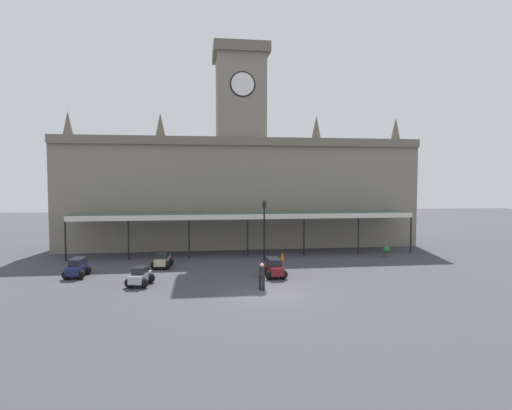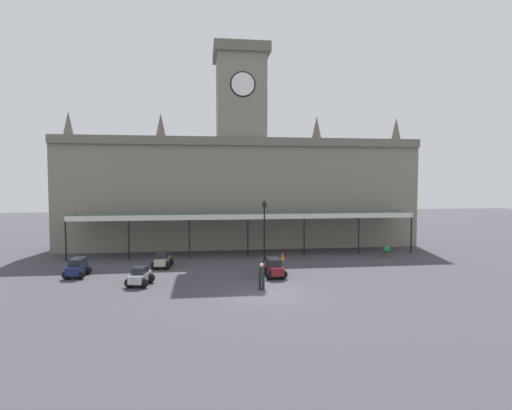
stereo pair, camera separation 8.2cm
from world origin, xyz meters
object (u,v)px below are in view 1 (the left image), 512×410
Objects in this scene: victorian_lamppost at (264,224)px; pedestrian_beside_cars at (262,276)px; traffic_cone at (282,256)px; car_maroon_estate at (274,269)px; car_beige_sedan at (162,261)px; planter_near_kerb at (386,251)px; car_navy_estate at (77,269)px; car_silver_sedan at (140,278)px.

pedestrian_beside_cars is at bearing -99.67° from victorian_lamppost.
victorian_lamppost is 3.25m from traffic_cone.
pedestrian_beside_cars is at bearing -111.71° from car_maroon_estate.
car_beige_sedan reaches higher than planter_near_kerb.
car_maroon_estate is at bearing -151.10° from planter_near_kerb.
car_navy_estate reaches higher than car_beige_sedan.
victorian_lamppost is at bearing 8.90° from car_beige_sedan.
car_silver_sedan reaches higher than planter_near_kerb.
car_beige_sedan is 8.67m from victorian_lamppost.
car_navy_estate is (-5.63, -2.29, 0.06)m from car_beige_sedan.
planter_near_kerb is (12.51, 9.60, -0.42)m from pedestrian_beside_cars.
planter_near_kerb is at bearing 6.01° from car_beige_sedan.
car_navy_estate is 1.36× the size of pedestrian_beside_cars.
car_navy_estate is 2.37× the size of planter_near_kerb.
car_maroon_estate is 3.73m from pedestrian_beside_cars.
car_maroon_estate is 6.10m from traffic_cone.
car_navy_estate is (-13.65, 1.85, 0.00)m from car_maroon_estate.
car_navy_estate reaches higher than traffic_cone.
car_silver_sedan is 2.94× the size of traffic_cone.
planter_near_kerb reaches higher than traffic_cone.
car_silver_sedan is 0.96× the size of car_navy_estate.
victorian_lamppost reaches higher than traffic_cone.
planter_near_kerb is at bearing 9.85° from car_navy_estate.
victorian_lamppost is at bearing 80.33° from pedestrian_beside_cars.
pedestrian_beside_cars is (12.28, -5.30, 0.34)m from car_navy_estate.
planter_near_kerb is (9.38, 0.31, 0.12)m from traffic_cone.
planter_near_kerb is (19.16, 2.02, -0.01)m from car_beige_sedan.
pedestrian_beside_cars is (7.57, -2.23, 0.41)m from car_silver_sedan.
pedestrian_beside_cars is 9.82m from traffic_cone.
pedestrian_beside_cars reaches higher than car_maroon_estate.
car_navy_estate is 0.45× the size of victorian_lamppost.
car_beige_sedan is 2.88× the size of traffic_cone.
car_maroon_estate is 12.72m from planter_near_kerb.
car_beige_sedan reaches higher than traffic_cone.
car_silver_sedan is 0.43× the size of victorian_lamppost.
pedestrian_beside_cars is 0.33× the size of victorian_lamppost.
car_maroon_estate is at bearing 7.81° from car_silver_sedan.
car_navy_estate reaches higher than car_silver_sedan.
pedestrian_beside_cars is 15.78m from planter_near_kerb.
planter_near_kerb is (11.14, 6.15, -0.07)m from car_maroon_estate.
car_maroon_estate is at bearing -106.79° from traffic_cone.
car_navy_estate is at bearing -157.90° from car_beige_sedan.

